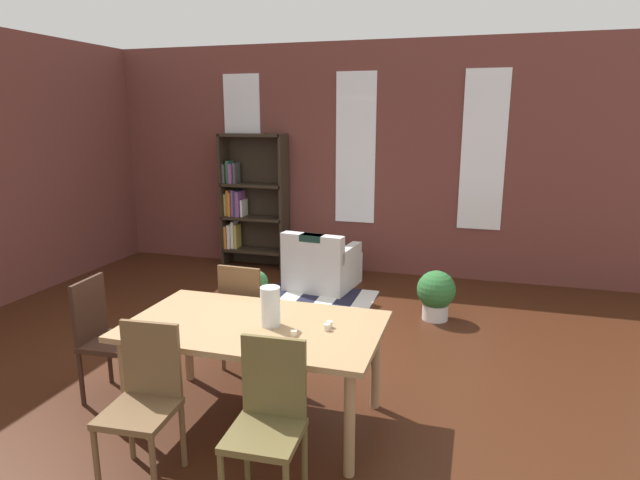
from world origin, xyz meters
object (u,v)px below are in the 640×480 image
potted_plant_corner (256,286)px  bookshelf_tall (250,201)px  dining_table (255,334)px  dining_chair_near_left (144,397)px  dining_chair_far_left (246,313)px  dining_chair_head_left (105,334)px  potted_plant_by_shelf (436,293)px  dining_chair_near_right (268,418)px  armchair_white (321,266)px  vase_on_table (270,306)px

potted_plant_corner → bookshelf_tall: bearing=115.8°
dining_table → potted_plant_corner: size_ratio=4.33×
dining_chair_near_left → dining_chair_far_left: bearing=89.9°
dining_chair_head_left → potted_plant_corner: (0.29, 2.27, -0.29)m
potted_plant_corner → potted_plant_by_shelf: bearing=3.2°
dining_chair_near_right → armchair_white: size_ratio=1.06×
dining_chair_near_left → armchair_white: size_ratio=1.06×
dining_chair_near_left → dining_chair_near_right: size_ratio=1.00×
dining_table → dining_chair_far_left: 0.86m
dining_chair_near_right → vase_on_table: bearing=110.3°
dining_table → dining_chair_head_left: size_ratio=1.87×
dining_table → bookshelf_tall: 4.18m
dining_table → dining_chair_far_left: bearing=118.5°
vase_on_table → dining_chair_head_left: size_ratio=0.29×
dining_chair_near_right → armchair_white: bearing=102.1°
vase_on_table → armchair_white: size_ratio=0.31×
potted_plant_by_shelf → potted_plant_corner: potted_plant_by_shelf is taller
dining_table → dining_chair_head_left: bearing=-179.8°
dining_chair_near_left → bookshelf_tall: bookshelf_tall is taller
dining_table → dining_chair_near_right: dining_chair_near_right is taller
vase_on_table → dining_chair_far_left: bearing=125.3°
potted_plant_corner → armchair_white: bearing=57.2°
potted_plant_by_shelf → potted_plant_corner: bearing=-176.8°
potted_plant_corner → dining_chair_head_left: bearing=-97.3°
bookshelf_tall → potted_plant_by_shelf: (2.79, -1.43, -0.66)m
vase_on_table → potted_plant_by_shelf: bearing=68.2°
vase_on_table → dining_chair_near_right: (0.27, -0.74, -0.37)m
potted_plant_corner → dining_chair_far_left: bearing=-69.6°
vase_on_table → dining_chair_head_left: (-1.38, -0.00, -0.37)m
dining_chair_near_left → dining_chair_head_left: size_ratio=1.00×
dining_chair_near_left → bookshelf_tall: 4.75m
dining_table → bookshelf_tall: bearing=114.2°
dining_table → bookshelf_tall: size_ratio=0.92×
bookshelf_tall → armchair_white: size_ratio=2.14×
dining_chair_head_left → armchair_white: size_ratio=1.06×
potted_plant_by_shelf → potted_plant_corner: size_ratio=1.33×
dining_chair_near_right → bookshelf_tall: size_ratio=0.50×
dining_chair_far_left → potted_plant_by_shelf: (1.48, 1.64, -0.22)m
dining_table → dining_chair_near_right: bearing=-61.9°
armchair_white → potted_plant_by_shelf: 1.67m
vase_on_table → dining_chair_near_right: vase_on_table is taller
bookshelf_tall → armchair_white: 1.61m
dining_chair_head_left → potted_plant_by_shelf: (2.34, 2.38, -0.22)m
dining_chair_far_left → potted_plant_corner: bearing=110.4°
dining_chair_near_right → dining_chair_far_left: bearing=118.3°
dining_table → potted_plant_by_shelf: bearing=65.7°
vase_on_table → bookshelf_tall: 4.22m
dining_chair_near_left → dining_chair_head_left: same height
dining_chair_near_left → potted_plant_corner: 3.07m
potted_plant_corner → dining_chair_near_left: bearing=-79.4°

